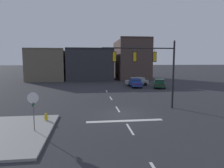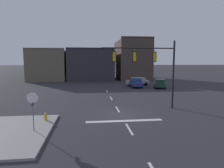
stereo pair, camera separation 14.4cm
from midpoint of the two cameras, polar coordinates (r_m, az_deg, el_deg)
ground_plane at (r=18.66m, az=2.35°, el=-8.71°), size 400.00×400.00×0.00m
sidewalk_near_corner at (r=15.49m, az=-26.76°, el=-12.43°), size 5.00×8.00×0.15m
stop_bar_paint at (r=16.77m, az=3.48°, el=-10.50°), size 6.40×0.50×0.01m
lane_centreline at (r=20.57m, az=1.45°, el=-7.22°), size 0.16×26.40×0.01m
signal_mast_near_side at (r=20.57m, az=10.99°, el=5.96°), size 7.51×0.38×7.01m
stop_sign at (r=14.66m, az=-21.95°, el=-4.87°), size 0.76×0.64×2.83m
car_lot_nearside at (r=37.22m, az=13.34°, el=0.23°), size 3.07×4.74×1.61m
car_lot_middle at (r=37.31m, az=6.60°, el=0.39°), size 2.08×4.52×1.61m
car_lot_farside at (r=40.01m, az=7.11°, el=0.81°), size 4.60×2.30×1.61m
fire_hydrant at (r=17.24m, az=-18.62°, el=-9.24°), size 0.40×0.30×0.75m
building_row at (r=53.29m, az=-4.41°, el=6.00°), size 30.50×13.45×10.70m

